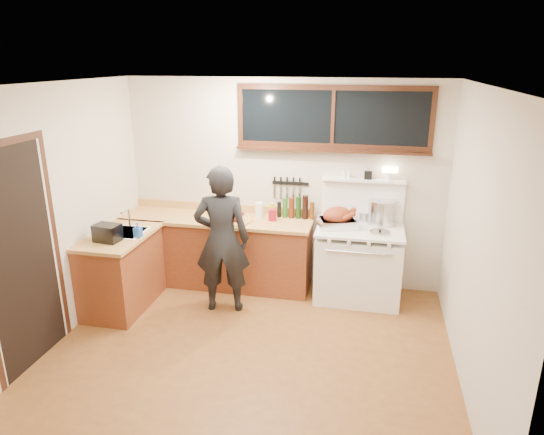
% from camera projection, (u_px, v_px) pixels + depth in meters
% --- Properties ---
extents(ground_plane, '(4.00, 3.50, 0.02)m').
position_uv_depth(ground_plane, '(250.00, 352.00, 4.90)').
color(ground_plane, brown).
extents(room_shell, '(4.10, 3.60, 2.65)m').
position_uv_depth(room_shell, '(247.00, 193.00, 4.38)').
color(room_shell, beige).
rests_on(room_shell, ground).
extents(counter_back, '(2.44, 0.64, 1.00)m').
position_uv_depth(counter_back, '(217.00, 250.00, 6.25)').
color(counter_back, '#642D16').
rests_on(counter_back, ground).
extents(counter_left, '(0.64, 1.09, 0.90)m').
position_uv_depth(counter_left, '(122.00, 270.00, 5.66)').
color(counter_left, '#642D16').
rests_on(counter_left, ground).
extents(sink_unit, '(0.50, 0.45, 0.37)m').
position_uv_depth(sink_unit, '(123.00, 237.00, 5.61)').
color(sink_unit, white).
rests_on(sink_unit, counter_left).
extents(vintage_stove, '(1.02, 0.74, 1.59)m').
position_uv_depth(vintage_stove, '(358.00, 262.00, 5.86)').
color(vintage_stove, white).
rests_on(vintage_stove, ground).
extents(back_window, '(2.32, 0.13, 0.77)m').
position_uv_depth(back_window, '(333.00, 125.00, 5.73)').
color(back_window, black).
rests_on(back_window, room_shell).
extents(left_doorway, '(0.02, 1.04, 2.17)m').
position_uv_depth(left_doorway, '(22.00, 257.00, 4.43)').
color(left_doorway, black).
rests_on(left_doorway, ground).
extents(knife_strip, '(0.46, 0.03, 0.28)m').
position_uv_depth(knife_strip, '(289.00, 184.00, 6.07)').
color(knife_strip, black).
rests_on(knife_strip, room_shell).
extents(man, '(0.69, 0.52, 1.72)m').
position_uv_depth(man, '(222.00, 240.00, 5.48)').
color(man, black).
rests_on(man, ground).
extents(soap_bottle, '(0.09, 0.09, 0.17)m').
position_uv_depth(soap_bottle, '(138.00, 230.00, 5.41)').
color(soap_bottle, '#2256AB').
rests_on(soap_bottle, counter_left).
extents(toaster, '(0.30, 0.23, 0.19)m').
position_uv_depth(toaster, '(107.00, 233.00, 5.29)').
color(toaster, black).
rests_on(toaster, counter_left).
extents(cutting_board, '(0.46, 0.38, 0.14)m').
position_uv_depth(cutting_board, '(234.00, 218.00, 5.92)').
color(cutting_board, tan).
rests_on(cutting_board, counter_back).
extents(roast_turkey, '(0.52, 0.45, 0.25)m').
position_uv_depth(roast_turkey, '(338.00, 219.00, 5.74)').
color(roast_turkey, silver).
rests_on(roast_turkey, vintage_stove).
extents(stockpot, '(0.42, 0.42, 0.30)m').
position_uv_depth(stockpot, '(382.00, 212.00, 5.82)').
color(stockpot, silver).
rests_on(stockpot, vintage_stove).
extents(saucepan, '(0.18, 0.28, 0.11)m').
position_uv_depth(saucepan, '(364.00, 216.00, 5.97)').
color(saucepan, silver).
rests_on(saucepan, vintage_stove).
extents(pot_lid, '(0.27, 0.27, 0.04)m').
position_uv_depth(pot_lid, '(380.00, 232.00, 5.56)').
color(pot_lid, silver).
rests_on(pot_lid, vintage_stove).
extents(coffee_tin, '(0.11, 0.09, 0.14)m').
position_uv_depth(coffee_tin, '(272.00, 215.00, 5.97)').
color(coffee_tin, maroon).
rests_on(coffee_tin, counter_back).
extents(pitcher, '(0.12, 0.12, 0.19)m').
position_uv_depth(pitcher, '(259.00, 210.00, 6.09)').
color(pitcher, white).
rests_on(pitcher, counter_back).
extents(bottle_cluster, '(0.57, 0.07, 0.30)m').
position_uv_depth(bottle_cluster, '(294.00, 208.00, 6.05)').
color(bottle_cluster, black).
rests_on(bottle_cluster, counter_back).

